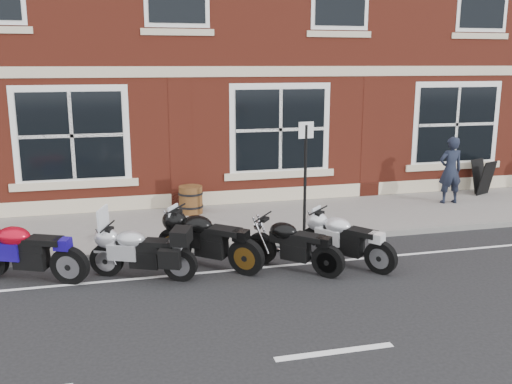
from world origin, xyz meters
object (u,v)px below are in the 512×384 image
pedestrian_left (450,170)px  moto_sport_red (27,249)px  a_board_sign (483,177)px  barrel_planter (191,200)px  moto_touring_silver (140,249)px  moto_sport_black (208,238)px  moto_sport_silver (346,238)px  moto_naked_black (292,243)px  parking_sign (305,171)px

pedestrian_left → moto_sport_red: bearing=19.4°
a_board_sign → moto_sport_red: bearing=173.2°
barrel_planter → moto_touring_silver: bearing=-110.6°
moto_touring_silver → pedestrian_left: bearing=-44.3°
moto_sport_black → moto_sport_silver: 2.51m
moto_sport_black → a_board_sign: bearing=-25.3°
moto_sport_red → moto_naked_black: 4.53m
moto_sport_silver → a_board_sign: 6.90m
moto_touring_silver → moto_naked_black: size_ratio=1.21×
moto_sport_black → a_board_sign: 8.84m
moto_naked_black → moto_sport_black: bearing=117.3°
a_board_sign → parking_sign: 6.46m
moto_touring_silver → moto_sport_black: 1.23m
moto_naked_black → barrel_planter: bearing=63.9°
moto_sport_silver → a_board_sign: bearing=-0.4°
moto_sport_red → barrel_planter: moto_sport_red is taller
moto_sport_black → barrel_planter: size_ratio=2.63×
parking_sign → moto_sport_red: bearing=-179.7°
moto_touring_silver → barrel_planter: 3.90m
pedestrian_left → parking_sign: parking_sign is taller
moto_naked_black → barrel_planter: moto_naked_black is taller
moto_touring_silver → barrel_planter: bearing=4.0°
moto_sport_black → moto_naked_black: 1.51m
a_board_sign → moto_sport_silver: bearing=-168.6°
moto_sport_red → pedestrian_left: bearing=-49.4°
barrel_planter → a_board_sign: bearing=0.4°
a_board_sign → moto_touring_silver: bearing=178.1°
moto_sport_red → moto_sport_silver: bearing=-70.9°
a_board_sign → moto_sport_black: bearing=179.7°
moto_naked_black → a_board_sign: a_board_sign is taller
pedestrian_left → a_board_sign: pedestrian_left is taller
moto_touring_silver → moto_naked_black: moto_touring_silver is taller
moto_sport_silver → moto_naked_black: (-1.03, -0.02, -0.01)m
moto_sport_red → a_board_sign: (11.17, 3.36, 0.03)m
moto_touring_silver → moto_sport_red: (-1.85, 0.35, 0.04)m
moto_sport_red → parking_sign: (5.25, 0.96, 0.92)m
moto_naked_black → parking_sign: size_ratio=0.63×
moto_touring_silver → parking_sign: size_ratio=0.76×
moto_sport_black → moto_touring_silver: bearing=141.9°
moto_sport_red → parking_sign: 5.42m
moto_touring_silver → a_board_sign: 10.04m
a_board_sign → barrel_planter: (-7.95, -0.06, -0.14)m
moto_sport_silver → pedestrian_left: bearing=2.6°
moto_sport_black → moto_naked_black: bearing=-67.2°
parking_sign → pedestrian_left: bearing=11.2°
moto_sport_red → moto_naked_black: (4.49, -0.61, -0.06)m
moto_sport_red → moto_naked_black: bearing=-72.5°
moto_sport_red → pedestrian_left: size_ratio=1.18×
moto_touring_silver → a_board_sign: size_ratio=1.91×
moto_sport_silver → pedestrian_left: (4.20, 3.28, 0.46)m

